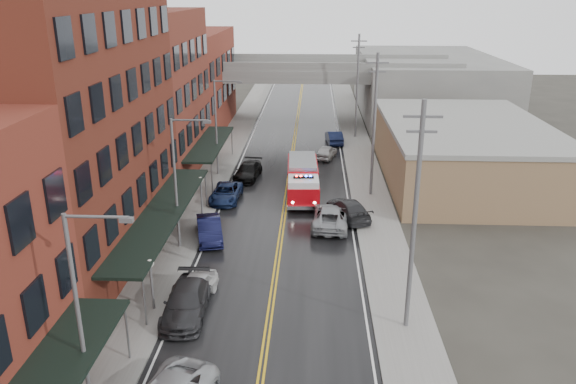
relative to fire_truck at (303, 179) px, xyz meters
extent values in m
cube|color=black|center=(-1.37, -4.53, -1.59)|extent=(11.00, 160.00, 0.02)
cube|color=slate|center=(-8.67, -4.53, -1.52)|extent=(3.00, 160.00, 0.15)
cube|color=slate|center=(5.93, -4.53, -1.52)|extent=(3.00, 160.00, 0.15)
cube|color=gray|center=(-7.02, -4.53, -1.52)|extent=(0.30, 160.00, 0.15)
cube|color=gray|center=(4.28, -4.53, -1.52)|extent=(0.30, 160.00, 0.15)
cube|color=#562316|center=(-14.67, -11.53, 7.40)|extent=(9.00, 20.00, 18.00)
cube|color=#612B1D|center=(-14.67, 5.97, 5.90)|extent=(9.00, 15.00, 15.00)
cube|color=maroon|center=(-14.67, 23.47, 4.40)|extent=(9.00, 20.00, 12.00)
cube|color=#916E4E|center=(14.63, 5.47, 0.90)|extent=(14.00, 22.00, 5.00)
cube|color=slate|center=(16.63, 35.47, 2.40)|extent=(18.00, 30.00, 8.00)
cylinder|color=slate|center=(-7.72, -22.93, -0.10)|extent=(0.10, 0.10, 3.00)
cube|color=black|center=(-8.87, -11.53, 1.40)|extent=(2.60, 18.00, 0.18)
cylinder|color=slate|center=(-7.72, -20.13, -0.10)|extent=(0.10, 0.10, 3.00)
cylinder|color=slate|center=(-7.72, -2.93, -0.10)|extent=(0.10, 0.10, 3.00)
cube|color=black|center=(-8.87, 5.97, 1.40)|extent=(2.60, 13.00, 0.18)
cylinder|color=slate|center=(-7.72, -0.13, -0.10)|extent=(0.10, 0.10, 3.00)
cylinder|color=slate|center=(-7.72, 12.07, -0.10)|extent=(0.10, 0.10, 3.00)
cylinder|color=#59595B|center=(-7.77, -18.53, -0.20)|extent=(0.14, 0.14, 2.80)
sphere|color=silver|center=(-7.77, -18.53, 1.30)|extent=(0.44, 0.44, 0.44)
cylinder|color=#59595B|center=(-7.77, -4.53, -0.20)|extent=(0.14, 0.14, 2.80)
sphere|color=silver|center=(-7.77, -4.53, 1.30)|extent=(0.44, 0.44, 0.44)
cylinder|color=#59595B|center=(-8.17, -26.53, 2.90)|extent=(0.18, 0.18, 9.00)
cylinder|color=#59595B|center=(-6.97, -26.53, 7.30)|extent=(2.40, 0.12, 0.12)
cube|color=#59595B|center=(-5.87, -26.53, 7.20)|extent=(0.50, 0.22, 0.18)
cylinder|color=#59595B|center=(-8.17, -10.53, 2.90)|extent=(0.18, 0.18, 9.00)
cylinder|color=#59595B|center=(-6.97, -10.53, 7.30)|extent=(2.40, 0.12, 0.12)
cube|color=#59595B|center=(-5.87, -10.53, 7.20)|extent=(0.50, 0.22, 0.18)
cylinder|color=#59595B|center=(-8.17, 5.47, 2.90)|extent=(0.18, 0.18, 9.00)
cylinder|color=#59595B|center=(-6.97, 5.47, 7.30)|extent=(2.40, 0.12, 0.12)
cube|color=#59595B|center=(-5.87, 5.47, 7.20)|extent=(0.50, 0.22, 0.18)
cylinder|color=#59595B|center=(5.83, -19.53, 4.40)|extent=(0.24, 0.24, 12.00)
cube|color=#59595B|center=(5.83, -19.53, 9.60)|extent=(1.80, 0.12, 0.12)
cube|color=#59595B|center=(5.83, -19.53, 8.90)|extent=(1.40, 0.12, 0.12)
cylinder|color=#59595B|center=(5.83, 0.47, 4.40)|extent=(0.24, 0.24, 12.00)
cube|color=#59595B|center=(5.83, 0.47, 9.60)|extent=(1.80, 0.12, 0.12)
cube|color=#59595B|center=(5.83, 0.47, 8.90)|extent=(1.40, 0.12, 0.12)
cylinder|color=#59595B|center=(5.83, 20.47, 4.40)|extent=(0.24, 0.24, 12.00)
cube|color=#59595B|center=(5.83, 20.47, 9.60)|extent=(1.80, 0.12, 0.12)
cube|color=#59595B|center=(5.83, 20.47, 8.90)|extent=(1.40, 0.12, 0.12)
cube|color=slate|center=(-1.37, 27.47, 5.15)|extent=(40.00, 10.00, 1.50)
cube|color=slate|center=(-12.37, 27.47, 1.40)|extent=(1.60, 8.00, 6.00)
cube|color=slate|center=(9.63, 27.47, 1.40)|extent=(1.60, 8.00, 6.00)
cube|color=#B20810|center=(-0.05, 1.27, -0.02)|extent=(2.76, 5.68, 2.13)
cube|color=#B20810|center=(0.11, -2.68, -0.33)|extent=(2.64, 2.74, 1.52)
cube|color=silver|center=(0.11, -2.68, 0.69)|extent=(2.51, 2.53, 0.51)
cube|color=black|center=(0.10, -2.48, -0.02)|extent=(2.62, 1.73, 0.81)
cube|color=slate|center=(-0.05, 1.27, 1.20)|extent=(2.49, 5.27, 0.30)
cube|color=black|center=(0.11, -2.68, 1.02)|extent=(1.63, 0.35, 0.14)
sphere|color=#FF0C0C|center=(-0.45, -2.71, 1.11)|extent=(0.20, 0.20, 0.20)
sphere|color=#1933FF|center=(0.67, -2.66, 1.11)|extent=(0.20, 0.20, 0.20)
cylinder|color=black|center=(-1.00, -2.83, -1.09)|extent=(1.03, 0.40, 1.02)
cylinder|color=black|center=(1.23, -2.74, -1.09)|extent=(1.03, 0.40, 1.02)
cylinder|color=black|center=(-1.15, 0.72, -1.09)|extent=(1.03, 0.40, 1.02)
cylinder|color=black|center=(1.08, 0.81, -1.09)|extent=(1.03, 0.40, 1.02)
cylinder|color=black|center=(-1.25, 3.26, -1.09)|extent=(1.03, 0.40, 1.02)
cylinder|color=black|center=(0.98, 3.35, -1.09)|extent=(1.03, 0.40, 1.02)
imported|color=#29292C|center=(-5.87, -18.83, -0.81)|extent=(2.35, 5.48, 1.57)
imported|color=silver|center=(-5.80, -17.45, -0.87)|extent=(2.60, 4.54, 1.45)
imported|color=black|center=(-6.37, -9.08, -0.82)|extent=(2.70, 4.93, 1.54)
imported|color=#111F43|center=(-6.37, -1.33, -0.91)|extent=(2.46, 4.99, 1.36)
imported|color=black|center=(-5.21, 4.63, -0.88)|extent=(2.61, 5.17, 1.44)
imported|color=gray|center=(2.23, -6.33, -0.81)|extent=(3.07, 5.85, 1.57)
imported|color=#252628|center=(3.63, -4.73, -0.83)|extent=(3.73, 5.65, 1.52)
imported|color=#B6B6B6|center=(2.23, 11.67, -0.91)|extent=(2.59, 4.32, 1.38)
imported|color=black|center=(3.21, 17.65, -0.84)|extent=(2.08, 4.75, 1.52)
camera|label=1|loc=(0.84, -44.98, 15.05)|focal=35.00mm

